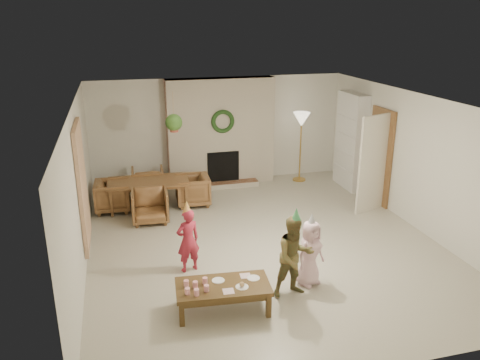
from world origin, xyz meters
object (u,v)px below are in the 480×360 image
object	(u,v)px
dining_chair_left	(113,196)
coffee_table_top	(223,287)
child_plaid	(295,257)
dining_chair_far	(148,182)
dining_chair_right	(192,190)
dining_chair_near	(150,206)
dining_table	(149,195)
child_pink	(310,253)
child_red	(188,240)

from	to	relation	value
dining_chair_left	coffee_table_top	world-z (taller)	dining_chair_left
dining_chair_left	child_plaid	world-z (taller)	child_plaid
dining_chair_far	dining_chair_right	xyz separation A→B (m)	(0.87, -0.77, 0.00)
dining_chair_right	dining_chair_near	bearing A→B (deg)	-51.34
dining_chair_right	child_plaid	bearing A→B (deg)	14.95
dining_chair_near	dining_chair_far	bearing A→B (deg)	90.00
dining_table	coffee_table_top	world-z (taller)	dining_table
dining_chair_left	child_pink	distance (m)	4.65
dining_chair_left	coffee_table_top	size ratio (longest dim) A/B	0.56
dining_chair_right	coffee_table_top	bearing A→B (deg)	-0.68
dining_chair_near	child_pink	world-z (taller)	child_pink
dining_chair_left	child_plaid	xyz separation A→B (m)	(2.47, -3.92, 0.28)
coffee_table_top	child_plaid	distance (m)	1.10
dining_chair_right	child_red	distance (m)	2.83
dining_chair_far	child_plaid	bearing A→B (deg)	113.04
dining_chair_near	dining_chair_right	xyz separation A→B (m)	(0.95, 0.68, 0.00)
dining_table	child_plaid	xyz separation A→B (m)	(1.74, -3.88, 0.31)
dining_chair_far	child_pink	size ratio (longest dim) A/B	0.70
dining_chair_left	dining_chair_right	world-z (taller)	same
coffee_table_top	child_pink	world-z (taller)	child_pink
dining_chair_left	child_pink	xyz separation A→B (m)	(2.79, -3.71, 0.18)
dining_chair_far	dining_chair_right	distance (m)	1.17
dining_chair_right	coffee_table_top	xyz separation A→B (m)	(-0.24, -3.97, 0.04)
dining_chair_near	dining_chair_far	distance (m)	1.46
child_red	child_pink	size ratio (longest dim) A/B	1.03
dining_chair_near	coffee_table_top	bearing A→B (deg)	-75.10
dining_chair_left	dining_chair_right	size ratio (longest dim) A/B	1.00
dining_table	child_pink	distance (m)	4.22
dining_chair_left	dining_table	bearing A→B (deg)	-90.00
coffee_table_top	child_plaid	size ratio (longest dim) A/B	1.05
child_pink	dining_chair_left	bearing A→B (deg)	101.53
dining_table	coffee_table_top	bearing A→B (deg)	-77.74
child_plaid	dining_table	bearing A→B (deg)	108.83
dining_chair_right	child_plaid	xyz separation A→B (m)	(0.83, -3.84, 0.28)
dining_chair_far	coffee_table_top	xyz separation A→B (m)	(0.63, -4.74, 0.04)
child_plaid	dining_chair_left	bearing A→B (deg)	116.90
dining_chair_left	child_plaid	distance (m)	4.64
coffee_table_top	child_red	xyz separation A→B (m)	(-0.28, 1.20, 0.16)
dining_table	dining_chair_far	distance (m)	0.73
dining_chair_right	dining_table	bearing A→B (deg)	-90.00
coffee_table_top	child_pink	size ratio (longest dim) A/B	1.25
dining_table	dining_chair_right	xyz separation A→B (m)	(0.91, -0.04, 0.03)
dining_table	dining_chair_right	size ratio (longest dim) A/B	2.34
coffee_table_top	dining_chair_left	bearing A→B (deg)	114.04
dining_chair_near	child_pink	distance (m)	3.62
dining_chair_left	child_pink	size ratio (longest dim) A/B	0.70
dining_chair_right	child_pink	distance (m)	3.81
coffee_table_top	child_plaid	bearing A→B (deg)	11.87
dining_chair_right	child_red	xyz separation A→B (m)	(-0.52, -2.77, 0.20)
dining_chair_left	child_plaid	bearing A→B (deg)	-145.04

